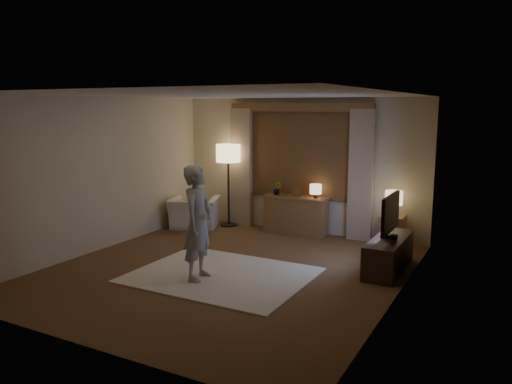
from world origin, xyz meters
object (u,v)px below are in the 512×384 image
Objects in this scene: armchair at (194,213)px; person at (198,223)px; tv_stand at (389,254)px; sideboard at (296,216)px; side_table at (392,231)px.

person is at bearing 103.50° from armchair.
person reaches higher than tv_stand.
sideboard reaches higher than armchair.
tv_stand is (0.25, -1.31, -0.03)m from side_table.
tv_stand is 2.89m from person.
sideboard is at bearing 178.46° from side_table.
sideboard is at bearing 147.26° from tv_stand.
side_table is (1.86, -0.05, -0.07)m from sideboard.
armchair is 0.68× the size of tv_stand.
side_table is 0.40× the size of tv_stand.
side_table reaches higher than tv_stand.
sideboard is at bearing -11.43° from person.
sideboard reaches higher than tv_stand.
sideboard is 3.08m from person.
side_table is at bearing 164.02° from armchair.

